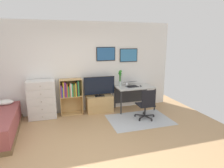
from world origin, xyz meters
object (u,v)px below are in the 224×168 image
television (99,86)px  bamboo_vase (120,78)px  dresser (42,99)px  laptop (131,84)px  wine_glass (127,83)px  desk (134,90)px  tv_stand (100,104)px  bookshelf (71,93)px  office_chair (147,104)px  computer_mouse (141,86)px

television → bamboo_vase: bamboo_vase is taller
dresser → television: 1.67m
laptop → wine_glass: size_ratio=2.38×
desk → bamboo_vase: bearing=163.7°
dresser → bamboo_vase: bamboo_vase is taller
tv_stand → wine_glass: 1.05m
bamboo_vase → laptop: bearing=-18.7°
bookshelf → laptop: bookshelf is taller
bookshelf → desk: size_ratio=0.90×
laptop → bookshelf: bearing=171.8°
television → office_chair: television is taller
office_chair → computer_mouse: size_ratio=8.27×
television → laptop: 1.03m
bamboo_vase → bookshelf: bearing=-178.5°
tv_stand → office_chair: size_ratio=0.93×
laptop → computer_mouse: 0.30m
bookshelf → computer_mouse: size_ratio=10.23×
tv_stand → desk: size_ratio=0.68×
computer_mouse → wine_glass: 0.49m
tv_stand → desk: 1.17m
desk → bamboo_vase: size_ratio=2.30×
wine_glass → bamboo_vase: bearing=116.5°
desk → bamboo_vase: 0.59m
office_chair → television: bearing=141.6°
dresser → wine_glass: (2.48, -0.16, 0.33)m
tv_stand → bamboo_vase: bearing=6.7°
desk → office_chair: office_chair is taller
tv_stand → dresser: bearing=-179.5°
tv_stand → computer_mouse: bearing=-6.9°
bookshelf → computer_mouse: bearing=-5.3°
bookshelf → bamboo_vase: bearing=1.5°
desk → laptop: size_ratio=2.75×
computer_mouse → office_chair: bearing=-103.3°
dresser → computer_mouse: size_ratio=10.46×
tv_stand → bamboo_vase: bamboo_vase is taller
television → office_chair: size_ratio=1.09×
laptop → bamboo_vase: (-0.34, 0.11, 0.21)m
tv_stand → office_chair: (1.11, -0.96, 0.21)m
dresser → bookshelf: 0.81m
television → computer_mouse: 1.30m
bookshelf → television: television is taller
tv_stand → laptop: (1.03, -0.03, 0.55)m
tv_stand → desk: bearing=-2.1°
bookshelf → bamboo_vase: 1.59m
television → office_chair: 1.49m
bookshelf → wine_glass: size_ratio=5.91×
television → wine_glass: size_ratio=5.20×
office_chair → laptop: (-0.08, 0.93, 0.35)m
desk → tv_stand: bearing=177.9°
bookshelf → desk: bearing=-2.4°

